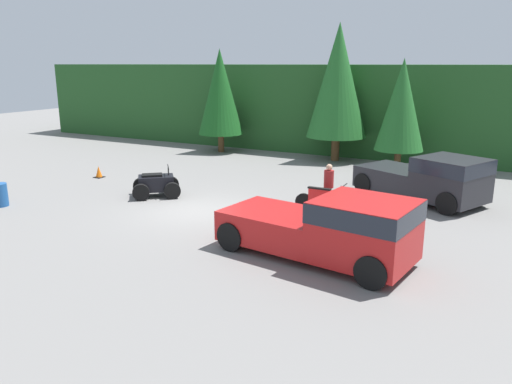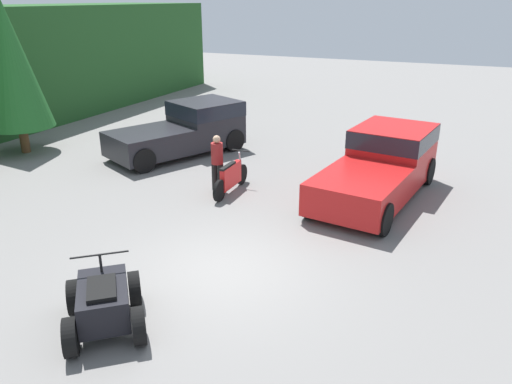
{
  "view_description": "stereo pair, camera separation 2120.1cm",
  "coord_description": "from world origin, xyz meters",
  "px_view_note": "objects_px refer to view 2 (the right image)",
  "views": [
    {
      "loc": [
        10.26,
        -14.55,
        5.29
      ],
      "look_at": [
        2.36,
        0.27,
        0.95
      ],
      "focal_mm": 35.0,
      "sensor_mm": 36.0,
      "label": 1
    },
    {
      "loc": [
        -8.43,
        -4.56,
        5.58
      ],
      "look_at": [
        2.36,
        0.27,
        0.95
      ],
      "focal_mm": 35.0,
      "sensor_mm": 36.0,
      "label": 2
    }
  ],
  "objects_px": {
    "quad_atv": "(104,304)",
    "rider_person": "(217,161)",
    "pickup_truck_second": "(187,127)",
    "dirt_bike": "(231,178)",
    "pickup_truck_red": "(382,162)"
  },
  "relations": [
    {
      "from": "quad_atv",
      "to": "rider_person",
      "type": "relative_size",
      "value": 1.32
    },
    {
      "from": "pickup_truck_second",
      "to": "dirt_bike",
      "type": "distance_m",
      "value": 4.64
    },
    {
      "from": "dirt_bike",
      "to": "pickup_truck_red",
      "type": "bearing_deg",
      "value": -68.01
    },
    {
      "from": "pickup_truck_second",
      "to": "pickup_truck_red",
      "type": "bearing_deg",
      "value": -75.02
    },
    {
      "from": "rider_person",
      "to": "dirt_bike",
      "type": "bearing_deg",
      "value": -93.32
    },
    {
      "from": "dirt_bike",
      "to": "quad_atv",
      "type": "bearing_deg",
      "value": -173.26
    },
    {
      "from": "pickup_truck_second",
      "to": "dirt_bike",
      "type": "height_order",
      "value": "pickup_truck_second"
    },
    {
      "from": "pickup_truck_red",
      "to": "rider_person",
      "type": "height_order",
      "value": "pickup_truck_red"
    },
    {
      "from": "pickup_truck_second",
      "to": "dirt_bike",
      "type": "bearing_deg",
      "value": -107.51
    },
    {
      "from": "pickup_truck_second",
      "to": "rider_person",
      "type": "distance_m",
      "value": 4.3
    },
    {
      "from": "pickup_truck_red",
      "to": "pickup_truck_second",
      "type": "relative_size",
      "value": 1.04
    },
    {
      "from": "quad_atv",
      "to": "rider_person",
      "type": "bearing_deg",
      "value": -28.66
    },
    {
      "from": "pickup_truck_red",
      "to": "dirt_bike",
      "type": "distance_m",
      "value": 4.57
    },
    {
      "from": "pickup_truck_red",
      "to": "dirt_bike",
      "type": "relative_size",
      "value": 2.57
    },
    {
      "from": "pickup_truck_second",
      "to": "quad_atv",
      "type": "height_order",
      "value": "pickup_truck_second"
    }
  ]
}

